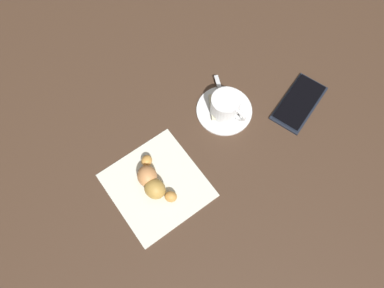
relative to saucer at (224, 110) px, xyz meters
The scene contains 8 objects.
ground_plane 0.10m from the saucer, 10.82° to the right, with size 1.80×1.80×0.00m, color #463022.
saucer is the anchor object (origin of this frame).
espresso_cup 0.03m from the saucer, 47.18° to the left, with size 0.06×0.08×0.05m.
teaspoon 0.01m from the saucer, 153.56° to the left, with size 0.09×0.11×0.01m.
sugar_packet 0.02m from the saucer, 58.45° to the right, with size 0.06×0.02×0.01m, color beige.
napkin 0.22m from the saucer, ahead, with size 0.18×0.18×0.00m, color silver.
croissant 0.22m from the saucer, ahead, with size 0.07×0.12×0.04m.
cell_phone 0.17m from the saucer, 136.67° to the left, with size 0.15×0.08×0.01m.
Camera 1 is at (0.25, 0.22, 0.73)m, focal length 35.49 mm.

